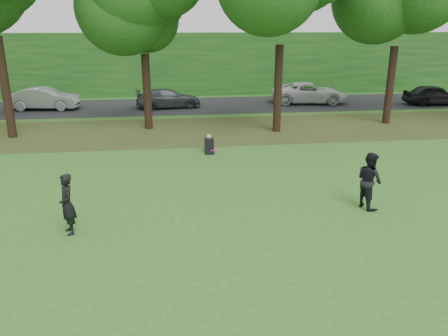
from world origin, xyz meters
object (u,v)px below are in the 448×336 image
at_px(frisbee, 216,150).
at_px(seated_person, 209,146).
at_px(player_left, 67,204).
at_px(player_right, 369,180).

xyz_separation_m(frisbee, seated_person, (0.50, 7.10, -1.79)).
distance_m(player_left, player_right, 9.12).
height_order(player_right, seated_person, player_right).
height_order(player_left, seated_person, player_left).
height_order(player_right, frisbee, frisbee).
bearing_deg(seated_person, frisbee, -92.04).
height_order(player_left, frisbee, frisbee).
bearing_deg(player_right, frisbee, 77.44).
height_order(frisbee, seated_person, frisbee).
distance_m(player_right, frisbee, 5.03).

